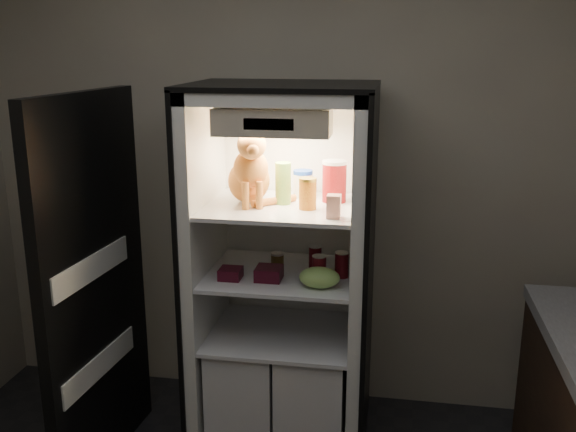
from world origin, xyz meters
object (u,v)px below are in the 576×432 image
soda_can_c (319,268)px  grape_bag (319,277)px  salsa_jar (308,194)px  soda_can_b (342,265)px  tabby_cat (250,173)px  cream_carton (334,206)px  condiment_jar (277,261)px  berry_box_left (231,273)px  soda_can_a (315,257)px  mayo_tub (303,184)px  pepper_jar (334,181)px  berry_box_right (269,273)px  refrigerator (284,295)px  parmesan_shaker (283,183)px

soda_can_c → grape_bag: 0.09m
salsa_jar → soda_can_b: (0.17, 0.04, -0.36)m
tabby_cat → cream_carton: size_ratio=3.87×
condiment_jar → berry_box_left: bearing=-141.0°
soda_can_a → berry_box_left: (-0.39, -0.21, -0.03)m
mayo_tub → pepper_jar: 0.18m
cream_carton → soda_can_b: 0.38m
tabby_cat → soda_can_c: 0.57m
cream_carton → condiment_jar: (-0.30, 0.23, -0.36)m
tabby_cat → condiment_jar: bearing=-6.4°
soda_can_b → berry_box_right: soda_can_b is taller
refrigerator → soda_can_a: bearing=5.1°
soda_can_a → condiment_jar: soda_can_a is taller
berry_box_right → pepper_jar: bearing=37.9°
soda_can_c → pepper_jar: bearing=77.2°
condiment_jar → berry_box_left: (-0.20, -0.16, -0.02)m
pepper_jar → grape_bag: size_ratio=1.06×
tabby_cat → pepper_jar: (0.40, 0.11, -0.05)m
pepper_jar → soda_can_b: bearing=-66.3°
soda_can_a → condiment_jar: (-0.19, -0.05, -0.01)m
salsa_jar → pepper_jar: bearing=57.3°
grape_bag → refrigerator: bearing=132.2°
berry_box_left → berry_box_right: bearing=6.6°
refrigerator → cream_carton: (0.28, -0.26, 0.55)m
soda_can_c → berry_box_left: bearing=-174.2°
soda_can_b → soda_can_a: bearing=146.8°
salsa_jar → grape_bag: size_ratio=0.78×
refrigerator → salsa_jar: (0.14, -0.12, 0.57)m
soda_can_a → berry_box_left: soda_can_a is taller
grape_bag → tabby_cat: bearing=154.5°
pepper_jar → soda_can_b: pepper_jar is taller
pepper_jar → parmesan_shaker: bearing=-160.1°
cream_carton → mayo_tub: bearing=117.7°
pepper_jar → soda_can_a: 0.40m
refrigerator → grape_bag: 0.37m
tabby_cat → cream_carton: 0.49m
mayo_tub → salsa_jar: (0.06, -0.24, 0.01)m
cream_carton → soda_can_b: (0.03, 0.18, -0.34)m
refrigerator → berry_box_left: 0.35m
soda_can_c → soda_can_a: bearing=103.8°
pepper_jar → berry_box_right: pepper_jar is taller
refrigerator → berry_box_right: bearing=-103.3°
grape_bag → berry_box_right: size_ratio=1.54×
soda_can_b → soda_can_c: (-0.10, -0.07, 0.00)m
cream_carton → berry_box_left: bearing=173.0°
refrigerator → soda_can_a: size_ratio=15.48×
pepper_jar → cream_carton: (0.03, -0.31, -0.05)m
refrigerator → parmesan_shaker: 0.60m
mayo_tub → soda_can_a: (0.08, -0.10, -0.36)m
tabby_cat → refrigerator: bearing=2.9°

